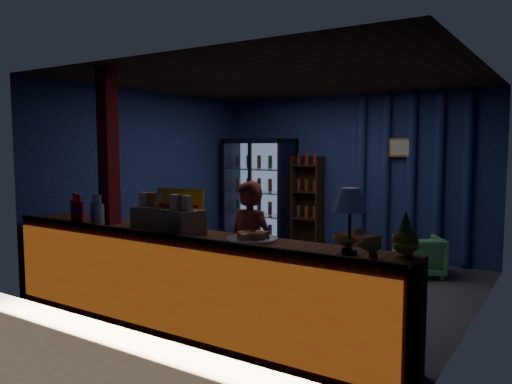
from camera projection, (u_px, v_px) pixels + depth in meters
ground at (283, 284)px, 6.44m from camera, size 4.60×4.60×0.00m
room_walls at (284, 163)px, 6.29m from camera, size 4.60×4.60×4.60m
counter at (185, 282)px, 4.80m from camera, size 4.40×0.57×0.99m
support_post at (109, 191)px, 5.30m from camera, size 0.16×0.16×2.60m
beverage_cooler at (261, 194)px, 8.79m from camera, size 1.20×0.62×1.90m
bottle_shelf at (308, 204)px, 8.47m from camera, size 0.50×0.28×1.60m
curtain_folds at (411, 177)px, 7.57m from camera, size 1.74×0.14×2.50m
framed_picture at (401, 148)px, 7.57m from camera, size 0.36×0.04×0.28m
shopkeeper at (249, 253)px, 4.95m from camera, size 0.55×0.39×1.44m
green_chair at (419, 256)px, 6.83m from camera, size 0.82×0.83×0.55m
side_table at (358, 251)px, 7.31m from camera, size 0.63×0.53×0.58m
yellow_sign at (179, 209)px, 4.96m from camera, size 0.52×0.21×0.41m
soda_bottles at (87, 211)px, 5.36m from camera, size 0.60×0.18×0.32m
snack_box_left at (184, 220)px, 4.73m from camera, size 0.42×0.38×0.37m
snack_box_centre at (152, 215)px, 5.09m from camera, size 0.40×0.35×0.36m
pastry_tray at (252, 238)px, 4.40m from camera, size 0.46×0.46×0.08m
banana_bunches at (375, 247)px, 3.76m from camera, size 0.68×0.28×0.15m
table_lamp at (350, 202)px, 3.81m from camera, size 0.26×0.26×0.51m
pineapple at (405, 238)px, 3.78m from camera, size 0.20×0.20×0.34m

